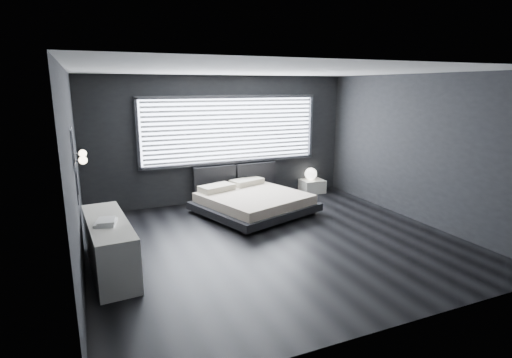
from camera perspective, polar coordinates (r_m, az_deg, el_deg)
name	(u,v)px	position (r m, az deg, el deg)	size (l,w,h in m)	color
room	(277,160)	(6.49, 2.97, 2.73)	(6.04, 6.00, 2.80)	black
window	(232,130)	(8.99, -3.50, 7.00)	(4.14, 0.09, 1.52)	white
headboard	(236,176)	(9.13, -2.94, 0.49)	(1.96, 0.16, 0.52)	black
sconce_near	(83,160)	(5.85, -23.51, 2.49)	(0.18, 0.11, 0.11)	silver
sconce_far	(83,153)	(6.44, -23.54, 3.38)	(0.18, 0.11, 0.11)	silver
wall_art_upper	(73,148)	(5.22, -24.73, 3.99)	(0.01, 0.48, 0.48)	#47474C
wall_art_lower	(77,182)	(5.55, -24.23, -0.43)	(0.01, 0.48, 0.48)	#47474C
bed	(253,201)	(8.26, -0.44, -3.19)	(2.56, 2.50, 0.53)	black
nightstand	(312,186)	(9.94, 8.02, -1.01)	(0.55, 0.46, 0.32)	white
orb_lamp	(311,174)	(9.89, 7.83, 0.74)	(0.30, 0.30, 0.30)	white
dresser	(109,245)	(6.08, -20.20, -8.90)	(0.67, 1.91, 0.75)	white
book_stack	(106,222)	(5.79, -20.65, -5.75)	(0.34, 0.39, 0.07)	silver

